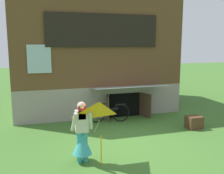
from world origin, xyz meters
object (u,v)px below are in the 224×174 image
at_px(person, 82,137).
at_px(kite, 100,119).
at_px(bicycle_black, 109,113).
at_px(wooden_crate, 194,122).

height_order(person, kite, person).
bearing_deg(person, bicycle_black, 63.00).
relative_size(kite, wooden_crate, 3.00).
height_order(person, bicycle_black, person).
xyz_separation_m(person, bicycle_black, (1.68, 3.26, -0.33)).
relative_size(kite, bicycle_black, 0.96).
relative_size(bicycle_black, wooden_crate, 3.13).
distance_m(person, bicycle_black, 3.68).
bearing_deg(bicycle_black, person, -110.02).
bearing_deg(person, wooden_crate, 19.20).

